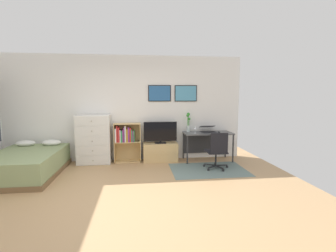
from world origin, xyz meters
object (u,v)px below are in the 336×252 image
object	(u,v)px
tv_stand	(160,152)
wine_glass	(195,128)
laptop	(208,129)
television	(160,133)
dresser	(94,139)
computer_mouse	(219,132)
bookshelf	(126,139)
bamboo_vase	(188,122)
office_chair	(217,150)
desk	(207,137)
bed	(26,163)

from	to	relation	value
tv_stand	wine_glass	size ratio (longest dim) A/B	4.88
laptop	television	bearing A→B (deg)	178.06
dresser	computer_mouse	bearing A→B (deg)	-2.85
bookshelf	bamboo_vase	bearing A→B (deg)	2.07
laptop	wine_glass	size ratio (longest dim) A/B	2.35
television	office_chair	world-z (taller)	television
television	desk	world-z (taller)	television
tv_stand	television	xyz separation A→B (m)	(-0.00, -0.02, 0.51)
dresser	wine_glass	world-z (taller)	dresser
television	computer_mouse	size ratio (longest dim) A/B	8.12
bed	wine_glass	distance (m)	3.90
office_chair	bookshelf	bearing A→B (deg)	154.62
wine_glass	laptop	bearing A→B (deg)	22.92
tv_stand	bamboo_vase	bearing A→B (deg)	7.95
desk	office_chair	size ratio (longest dim) A/B	1.43
television	wine_glass	bearing A→B (deg)	-10.49
tv_stand	desk	bearing A→B (deg)	-0.92
laptop	bamboo_vase	world-z (taller)	bamboo_vase
bed	desk	size ratio (longest dim) A/B	1.62
bed	television	xyz separation A→B (m)	(2.93, 0.77, 0.49)
tv_stand	bamboo_vase	distance (m)	1.07
bed	computer_mouse	world-z (taller)	computer_mouse
tv_stand	office_chair	bearing A→B (deg)	-36.08
office_chair	dresser	bearing A→B (deg)	161.80
desk	bamboo_vase	xyz separation A→B (m)	(-0.47, 0.12, 0.39)
dresser	tv_stand	bearing A→B (deg)	0.52
office_chair	laptop	bearing A→B (deg)	87.08
bookshelf	laptop	size ratio (longest dim) A/B	2.33
computer_mouse	wine_glass	distance (m)	0.64
dresser	television	xyz separation A→B (m)	(1.66, -0.01, 0.14)
wine_glass	bamboo_vase	bearing A→B (deg)	111.70
laptop	bed	bearing A→B (deg)	-171.52
bookshelf	television	xyz separation A→B (m)	(0.87, -0.07, 0.15)
bamboo_vase	wine_glass	size ratio (longest dim) A/B	2.77
computer_mouse	television	bearing A→B (deg)	174.30
computer_mouse	wine_glass	xyz separation A→B (m)	(-0.63, -0.01, 0.12)
bamboo_vase	bookshelf	bearing A→B (deg)	-177.93
television	desk	size ratio (longest dim) A/B	0.69
tv_stand	office_chair	world-z (taller)	office_chair
desk	computer_mouse	xyz separation A→B (m)	(0.28, -0.15, 0.15)
bookshelf	office_chair	xyz separation A→B (m)	(2.09, -0.94, -0.14)
office_chair	laptop	distance (m)	0.94
bed	tv_stand	xyz separation A→B (m)	(2.93, 0.79, -0.02)
bookshelf	tv_stand	size ratio (longest dim) A/B	1.12
dresser	bookshelf	bearing A→B (deg)	4.47
tv_stand	dresser	bearing A→B (deg)	-179.48
television	bamboo_vase	xyz separation A→B (m)	(0.75, 0.13, 0.25)
bed	office_chair	bearing A→B (deg)	-1.14
bed	television	world-z (taller)	television
television	office_chair	xyz separation A→B (m)	(1.22, -0.87, -0.29)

